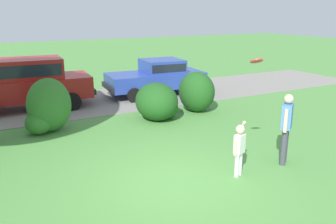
# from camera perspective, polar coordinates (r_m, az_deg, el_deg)

# --- Properties ---
(ground_plane) EXTENTS (80.00, 80.00, 0.00)m
(ground_plane) POSITION_cam_1_polar(r_m,az_deg,el_deg) (7.86, 1.01, -11.46)
(ground_plane) COLOR #518E42
(driveway_strip) EXTENTS (28.00, 4.40, 0.02)m
(driveway_strip) POSITION_cam_1_polar(r_m,az_deg,el_deg) (14.80, -13.84, 1.37)
(driveway_strip) COLOR gray
(driveway_strip) RESTS_ON ground
(shrub_centre_left) EXTENTS (1.44, 1.12, 1.67)m
(shrub_centre_left) POSITION_cam_1_polar(r_m,az_deg,el_deg) (11.45, -18.75, 0.64)
(shrub_centre_left) COLOR #33702B
(shrub_centre_left) RESTS_ON ground
(shrub_centre) EXTENTS (1.47, 1.65, 1.28)m
(shrub_centre) POSITION_cam_1_polar(r_m,az_deg,el_deg) (12.12, -1.61, 1.53)
(shrub_centre) COLOR #1E511C
(shrub_centre) RESTS_ON ground
(shrub_centre_right) EXTENTS (1.27, 1.45, 1.48)m
(shrub_centre_right) POSITION_cam_1_polar(r_m,az_deg,el_deg) (13.15, 4.61, 3.26)
(shrub_centre_right) COLOR #1E511C
(shrub_centre_right) RESTS_ON ground
(parked_sedan) EXTENTS (4.52, 2.33, 1.56)m
(parked_sedan) POSITION_cam_1_polar(r_m,az_deg,el_deg) (15.76, -1.70, 5.81)
(parked_sedan) COLOR #28429E
(parked_sedan) RESTS_ON ground
(parked_suv) EXTENTS (4.80, 2.30, 1.92)m
(parked_suv) POSITION_cam_1_polar(r_m,az_deg,el_deg) (14.36, -21.50, 4.65)
(parked_suv) COLOR maroon
(parked_suv) RESTS_ON ground
(child_thrower) EXTENTS (0.39, 0.37, 1.29)m
(child_thrower) POSITION_cam_1_polar(r_m,az_deg,el_deg) (8.09, 11.36, -5.38)
(child_thrower) COLOR white
(child_thrower) RESTS_ON ground
(frisbee) EXTENTS (0.29, 0.27, 0.16)m
(frisbee) POSITION_cam_1_polar(r_m,az_deg,el_deg) (8.12, 14.01, 7.95)
(frisbee) COLOR red
(adult_onlooker) EXTENTS (0.44, 0.39, 1.74)m
(adult_onlooker) POSITION_cam_1_polar(r_m,az_deg,el_deg) (8.95, 18.43, -2.02)
(adult_onlooker) COLOR #3F3F4C
(adult_onlooker) RESTS_ON ground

